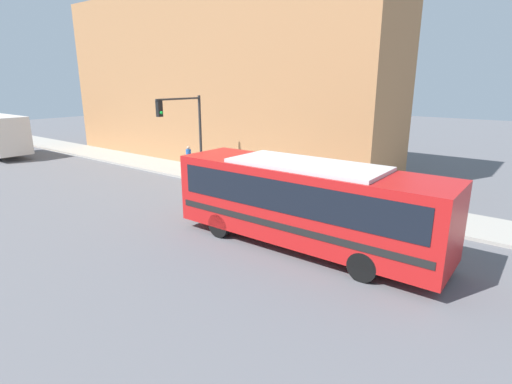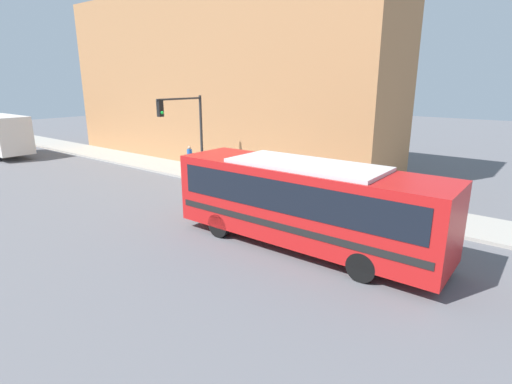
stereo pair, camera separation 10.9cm
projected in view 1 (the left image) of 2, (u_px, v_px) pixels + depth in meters
ground_plane at (311, 249)px, 14.56m from camera, size 120.00×120.00×0.00m
sidewalk at (126, 159)px, 30.95m from camera, size 3.12×70.00×0.15m
building_facade at (215, 79)px, 29.64m from camera, size 6.00×27.28×12.15m
city_bus at (305, 199)px, 14.31m from camera, size 2.70×10.11×3.18m
fire_hydrant at (319, 195)px, 19.80m from camera, size 0.23×0.31×0.66m
traffic_light_pole at (186, 123)px, 23.12m from camera, size 3.28×0.35×4.95m
parking_meter at (222, 167)px, 23.49m from camera, size 0.14×0.14×1.33m
pedestrian_near_corner at (189, 158)px, 26.44m from camera, size 0.34×0.34×1.64m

